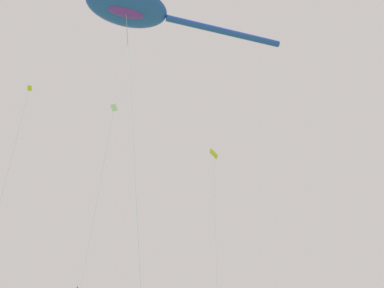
% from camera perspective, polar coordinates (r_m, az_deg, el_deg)
% --- Properties ---
extents(big_show_kite, '(10.37, 6.98, 20.26)m').
position_cam_1_polar(big_show_kite, '(23.34, -8.14, 18.22)').
color(big_show_kite, blue).
rests_on(big_show_kite, ground).
extents(small_kite_delta_white, '(1.22, 1.90, 25.35)m').
position_cam_1_polar(small_kite_delta_white, '(36.00, -23.45, 0.34)').
color(small_kite_delta_white, yellow).
rests_on(small_kite_delta_white, ground).
extents(small_kite_stunt_black, '(1.76, 4.46, 21.52)m').
position_cam_1_polar(small_kite_stunt_black, '(31.12, -11.80, -0.24)').
color(small_kite_stunt_black, white).
rests_on(small_kite_stunt_black, ground).
extents(small_kite_diamond_red, '(1.10, 1.12, 13.87)m').
position_cam_1_polar(small_kite_diamond_red, '(22.26, 3.13, -4.73)').
color(small_kite_diamond_red, yellow).
rests_on(small_kite_diamond_red, ground).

